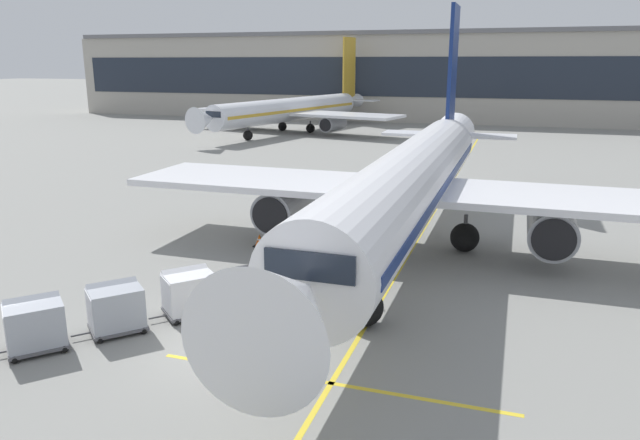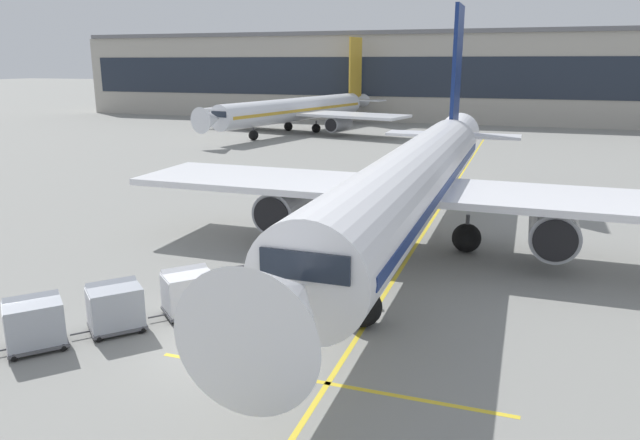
{
  "view_description": "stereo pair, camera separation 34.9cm",
  "coord_description": "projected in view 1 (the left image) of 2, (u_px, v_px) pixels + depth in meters",
  "views": [
    {
      "loc": [
        9.79,
        -17.37,
        10.01
      ],
      "look_at": [
        1.73,
        7.05,
        3.22
      ],
      "focal_mm": 33.56,
      "sensor_mm": 36.0,
      "label": 1
    },
    {
      "loc": [
        10.12,
        -17.26,
        10.01
      ],
      "look_at": [
        1.73,
        7.05,
        3.22
      ],
      "focal_mm": 33.56,
      "sensor_mm": 36.0,
      "label": 2
    }
  ],
  "objects": [
    {
      "name": "ground_plane",
      "position": [
        213.0,
        350.0,
        21.47
      ],
      "size": [
        600.0,
        600.0,
        0.0
      ],
      "primitive_type": "plane",
      "color": "gray"
    },
    {
      "name": "parked_airplane",
      "position": [
        412.0,
        181.0,
        31.84
      ],
      "size": [
        31.46,
        41.41,
        14.19
      ],
      "color": "white",
      "rests_on": "ground"
    },
    {
      "name": "belt_loader",
      "position": [
        272.0,
        278.0,
        26.12
      ],
      "size": [
        4.69,
        4.39,
        3.29
      ],
      "color": "silver",
      "rests_on": "ground"
    },
    {
      "name": "baggage_cart_lead",
      "position": [
        189.0,
        292.0,
        24.24
      ],
      "size": [
        2.53,
        2.56,
        1.91
      ],
      "color": "#515156",
      "rests_on": "ground"
    },
    {
      "name": "baggage_cart_second",
      "position": [
        116.0,
        307.0,
        22.72
      ],
      "size": [
        2.53,
        2.56,
        1.91
      ],
      "color": "#515156",
      "rests_on": "ground"
    },
    {
      "name": "baggage_cart_third",
      "position": [
        35.0,
        324.0,
        21.26
      ],
      "size": [
        2.53,
        2.56,
        1.91
      ],
      "color": "#515156",
      "rests_on": "ground"
    },
    {
      "name": "ground_crew_by_loader",
      "position": [
        253.0,
        313.0,
        22.2
      ],
      "size": [
        0.54,
        0.36,
        1.74
      ],
      "color": "#514C42",
      "rests_on": "ground"
    },
    {
      "name": "ground_crew_by_carts",
      "position": [
        267.0,
        286.0,
        24.82
      ],
      "size": [
        0.52,
        0.39,
        1.74
      ],
      "color": "black",
      "rests_on": "ground"
    },
    {
      "name": "safety_cone_engine_keepout",
      "position": [
        297.0,
        235.0,
        34.47
      ],
      "size": [
        0.64,
        0.64,
        0.73
      ],
      "color": "black",
      "rests_on": "ground"
    },
    {
      "name": "safety_cone_wingtip",
      "position": [
        259.0,
        240.0,
        33.54
      ],
      "size": [
        0.62,
        0.62,
        0.7
      ],
      "color": "black",
      "rests_on": "ground"
    },
    {
      "name": "safety_cone_nose_mark",
      "position": [
        310.0,
        237.0,
        34.16
      ],
      "size": [
        0.64,
        0.64,
        0.72
      ],
      "color": "black",
      "rests_on": "ground"
    },
    {
      "name": "apron_guidance_line_lead_in",
      "position": [
        408.0,
        255.0,
        32.14
      ],
      "size": [
        0.2,
        110.0,
        0.01
      ],
      "color": "yellow",
      "rests_on": "ground"
    },
    {
      "name": "apron_guidance_line_stop_bar",
      "position": [
        329.0,
        383.0,
        19.27
      ],
      "size": [
        12.0,
        0.2,
        0.01
      ],
      "color": "yellow",
      "rests_on": "ground"
    },
    {
      "name": "terminal_building",
      "position": [
        441.0,
        77.0,
        106.39
      ],
      "size": [
        139.67,
        16.76,
        15.26
      ],
      "color": "#A8A399",
      "rests_on": "ground"
    },
    {
      "name": "distant_airplane",
      "position": [
        293.0,
        110.0,
        87.44
      ],
      "size": [
        33.68,
        41.6,
        14.07
      ],
      "color": "silver",
      "rests_on": "ground"
    }
  ]
}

